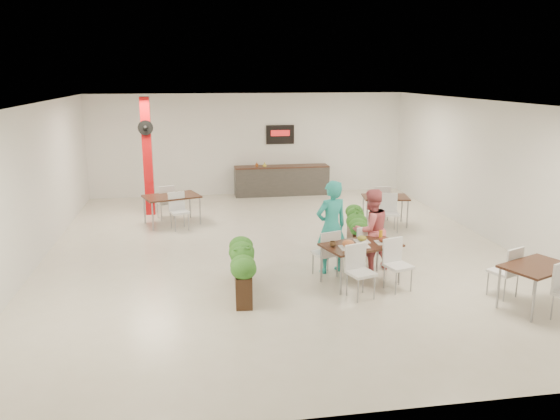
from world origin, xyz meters
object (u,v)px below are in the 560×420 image
at_px(main_table, 361,250).
at_px(side_table_c, 536,273).
at_px(red_column, 148,155).
at_px(planter_left, 242,266).
at_px(planter_right, 356,228).
at_px(side_table_a, 172,200).
at_px(service_counter, 282,180).
at_px(diner_woman, 371,230).
at_px(side_table_b, 385,201).
at_px(diner_man, 331,227).

xyz_separation_m(main_table, side_table_c, (2.50, -1.57, -0.02)).
distance_m(main_table, side_table_c, 2.95).
height_order(red_column, main_table, red_column).
distance_m(planter_left, side_table_c, 4.92).
bearing_deg(planter_left, red_column, 108.35).
bearing_deg(planter_right, side_table_a, 145.45).
bearing_deg(service_counter, side_table_c, -73.96).
distance_m(side_table_a, side_table_c, 8.75).
xyz_separation_m(diner_woman, side_table_b, (1.44, 3.10, -0.19)).
bearing_deg(red_column, diner_woman, -48.74).
relative_size(red_column, planter_right, 1.76).
relative_size(diner_woman, side_table_c, 0.99).
bearing_deg(main_table, service_counter, 91.33).
xyz_separation_m(planter_left, side_table_c, (4.69, -1.47, 0.13)).
height_order(main_table, side_table_c, same).
xyz_separation_m(side_table_a, side_table_c, (6.05, -6.32, -0.02)).
height_order(side_table_a, side_table_c, same).
height_order(red_column, diner_woman, red_column).
relative_size(red_column, side_table_a, 1.92).
bearing_deg(diner_woman, side_table_c, 116.24).
height_order(side_table_b, side_table_c, same).
height_order(diner_woman, side_table_b, diner_woman).
bearing_deg(planter_left, side_table_c, -17.43).
xyz_separation_m(planter_left, side_table_a, (-1.36, 4.84, 0.15)).
height_order(main_table, diner_woman, diner_woman).
bearing_deg(side_table_b, planter_right, -117.04).
bearing_deg(planter_right, diner_man, -125.42).
relative_size(red_column, main_table, 1.68).
distance_m(service_counter, planter_left, 8.10).
bearing_deg(planter_left, side_table_b, 43.66).
distance_m(red_column, planter_left, 6.40).
xyz_separation_m(planter_right, side_table_b, (1.32, 1.82, 0.13)).
relative_size(planter_left, side_table_c, 1.05).
distance_m(main_table, side_table_b, 4.19).
bearing_deg(planter_left, diner_man, 22.61).
bearing_deg(side_table_a, main_table, -72.06).
bearing_deg(diner_man, main_table, 103.82).
bearing_deg(side_table_a, service_counter, 22.80).
xyz_separation_m(red_column, side_table_c, (6.68, -7.45, -1.02)).
relative_size(service_counter, planter_left, 1.72).
bearing_deg(service_counter, main_table, -88.67).
xyz_separation_m(diner_man, side_table_c, (2.89, -2.23, -0.29)).
bearing_deg(side_table_b, planter_left, -127.36).
relative_size(diner_woman, planter_left, 0.94).
height_order(planter_left, side_table_c, side_table_c).
bearing_deg(side_table_a, planter_left, -93.20).
distance_m(red_column, diner_woman, 7.00).
distance_m(main_table, planter_right, 2.02).
distance_m(service_counter, planter_right, 5.85).
height_order(diner_woman, planter_right, diner_woman).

